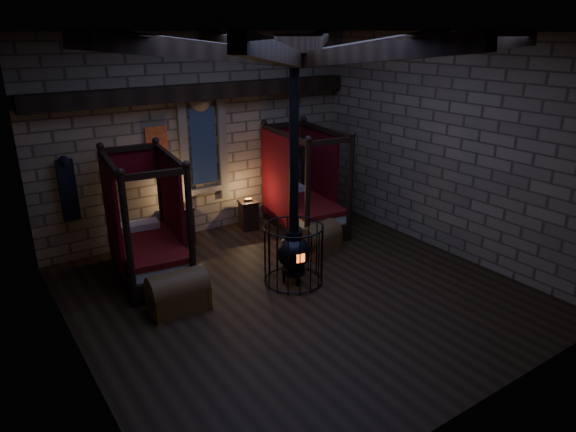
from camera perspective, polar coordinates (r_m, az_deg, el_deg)
room at (r=7.90m, az=0.77°, el=16.45°), size 7.02×7.02×4.29m
bed_left at (r=9.63m, az=-15.25°, el=-3.23°), size 1.37×2.24×2.21m
bed_right at (r=11.47m, az=1.69°, el=1.33°), size 1.38×2.25×2.23m
trunk_left at (r=8.43m, az=-12.12°, el=-8.32°), size 0.94×0.61×0.67m
trunk_right at (r=10.29m, az=3.51°, el=-2.60°), size 0.95×0.73×0.62m
nightstand_left at (r=10.88m, az=-11.82°, el=-0.95°), size 0.53×0.51×0.98m
nightstand_right at (r=11.47m, az=-4.39°, el=0.14°), size 0.47×0.46×0.71m
stove at (r=8.94m, az=0.61°, el=-3.70°), size 1.05×1.05×4.05m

